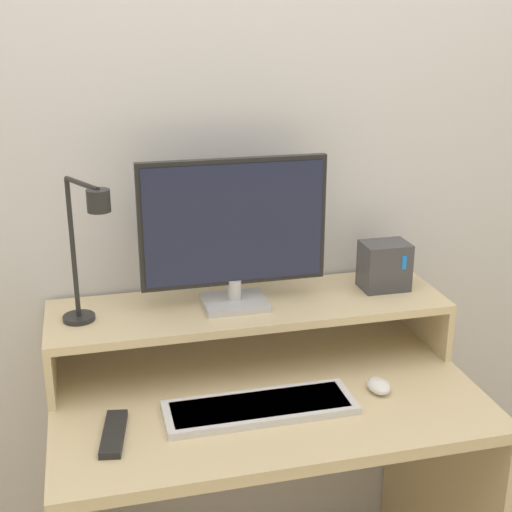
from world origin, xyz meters
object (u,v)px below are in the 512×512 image
Objects in this scene: desk_lamp at (87,242)px; router_dock at (384,266)px; mouse at (379,386)px; monitor at (234,230)px; keyboard at (260,407)px; remote_control at (114,434)px.

desk_lamp reaches higher than router_dock.
desk_lamp reaches higher than mouse.
monitor is 0.44m from keyboard.
mouse reaches higher than keyboard.
monitor reaches higher than mouse.
desk_lamp is at bearing 96.15° from remote_control.
mouse is (0.68, -0.18, -0.37)m from desk_lamp.
mouse is 0.65m from remote_control.
desk_lamp is at bearing 151.95° from keyboard.
keyboard is (-0.43, -0.28, -0.22)m from router_dock.
router_dock is at bearing 33.20° from keyboard.
router_dock is 0.74× the size of remote_control.
keyboard is at bearing -89.30° from monitor.
desk_lamp is at bearing -174.02° from router_dock.
monitor is 3.63× the size of router_dock.
monitor is at bearing 39.89° from remote_control.
keyboard is at bearing -146.80° from router_dock.
monitor reaches higher than desk_lamp.
monitor is at bearing -177.31° from router_dock.
remote_control is at bearing -83.85° from desk_lamp.
desk_lamp is (-0.36, -0.06, 0.02)m from monitor.
router_dock is 0.36m from mouse.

